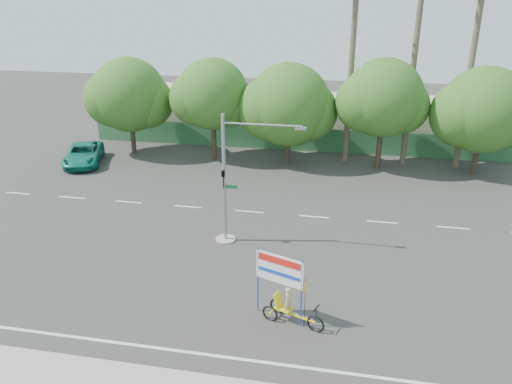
# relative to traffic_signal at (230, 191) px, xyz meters

# --- Properties ---
(ground) EXTENTS (120.00, 120.00, 0.00)m
(ground) POSITION_rel_traffic_signal_xyz_m (2.20, -3.98, -2.92)
(ground) COLOR #33302D
(ground) RESTS_ON ground
(fence) EXTENTS (38.00, 0.08, 2.00)m
(fence) POSITION_rel_traffic_signal_xyz_m (2.20, 17.52, -1.92)
(fence) COLOR #336B3D
(fence) RESTS_ON ground
(building_left) EXTENTS (12.00, 8.00, 4.00)m
(building_left) POSITION_rel_traffic_signal_xyz_m (-7.80, 22.02, -0.92)
(building_left) COLOR beige
(building_left) RESTS_ON ground
(building_right) EXTENTS (14.00, 8.00, 3.60)m
(building_right) POSITION_rel_traffic_signal_xyz_m (10.20, 22.02, -1.12)
(building_right) COLOR beige
(building_right) RESTS_ON ground
(tree_far_left) EXTENTS (7.14, 6.00, 7.96)m
(tree_far_left) POSITION_rel_traffic_signal_xyz_m (-11.85, 14.02, 1.84)
(tree_far_left) COLOR #473828
(tree_far_left) RESTS_ON ground
(tree_left) EXTENTS (6.66, 5.60, 8.07)m
(tree_left) POSITION_rel_traffic_signal_xyz_m (-4.85, 14.02, 2.14)
(tree_left) COLOR #473828
(tree_left) RESTS_ON ground
(tree_center) EXTENTS (7.62, 6.40, 7.85)m
(tree_center) POSITION_rel_traffic_signal_xyz_m (1.14, 14.02, 1.55)
(tree_center) COLOR #473828
(tree_center) RESTS_ON ground
(tree_right) EXTENTS (6.90, 5.80, 8.36)m
(tree_right) POSITION_rel_traffic_signal_xyz_m (8.15, 14.02, 2.32)
(tree_right) COLOR #473828
(tree_right) RESTS_ON ground
(tree_far_right) EXTENTS (7.38, 6.20, 7.94)m
(tree_far_right) POSITION_rel_traffic_signal_xyz_m (15.15, 14.02, 1.73)
(tree_far_right) COLOR #473828
(tree_far_right) RESTS_ON ground
(palm_tall) EXTENTS (3.73, 3.79, 17.45)m
(palm_tall) POSITION_rel_traffic_signal_xyz_m (10.20, 15.52, 7.55)
(palm_tall) COLOR #70604C
(palm_tall) RESTS_ON ground
(palm_mid) EXTENTS (3.73, 3.79, 15.45)m
(palm_mid) POSITION_rel_traffic_signal_xyz_m (14.20, 15.52, 6.48)
(palm_mid) COLOR #70604C
(palm_mid) RESTS_ON ground
(palm_short) EXTENTS (3.73, 3.79, 14.45)m
(palm_short) POSITION_rel_traffic_signal_xyz_m (5.70, 15.52, 5.94)
(palm_short) COLOR #70604C
(palm_short) RESTS_ON ground
(traffic_signal) EXTENTS (4.72, 1.10, 7.00)m
(traffic_signal) POSITION_rel_traffic_signal_xyz_m (0.00, 0.00, 0.00)
(traffic_signal) COLOR gray
(traffic_signal) RESTS_ON ground
(trike_billboard) EXTENTS (2.95, 1.37, 3.07)m
(trike_billboard) POSITION_rel_traffic_signal_xyz_m (3.86, -6.51, -1.68)
(trike_billboard) COLOR black
(trike_billboard) RESTS_ON ground
(pickup_truck) EXTENTS (4.34, 6.14, 1.56)m
(pickup_truck) POSITION_rel_traffic_signal_xyz_m (-14.57, 10.74, -2.14)
(pickup_truck) COLOR #107563
(pickup_truck) RESTS_ON ground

